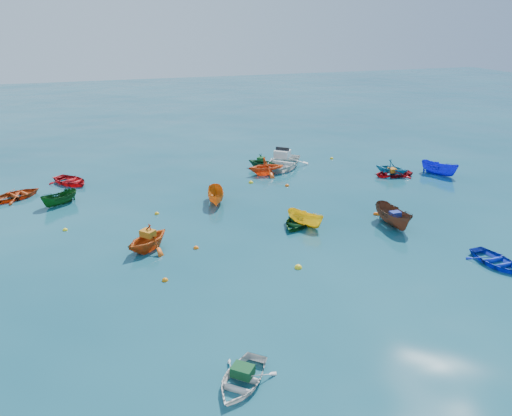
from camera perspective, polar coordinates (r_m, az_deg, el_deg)
name	(u,v)px	position (r m, az deg, el deg)	size (l,w,h in m)	color
ground	(284,246)	(27.61, 3.23, -4.35)	(160.00, 160.00, 0.00)	#0A3C4D
dinghy_white_near	(242,384)	(18.28, -1.66, -19.42)	(1.97, 2.75, 0.57)	silver
sampan_brown_mid	(393,225)	(31.32, 15.34, -1.91)	(1.26, 3.33, 1.29)	#532F1E
dinghy_blue_se	(495,264)	(28.43, 25.64, -5.79)	(2.08, 2.90, 0.60)	#0E26B7
dinghy_orange_w	(149,249)	(27.80, -12.18, -4.64)	(2.48, 2.88, 1.52)	#D55314
sampan_yellow_mid	(305,225)	(30.35, 5.63, -1.97)	(0.98, 2.59, 1.00)	yellow
dinghy_green_e	(298,225)	(30.36, 4.81, -1.94)	(2.12, 2.96, 0.61)	#0F4119
dinghy_cyan_se	(391,175)	(41.19, 15.16, 3.67)	(2.22, 2.58, 1.36)	teal
dinghy_red_nw	(18,198)	(38.47, -25.56, 1.05)	(2.29, 3.19, 0.66)	#BA3B0F
sampan_orange_n	(216,202)	(33.97, -4.57, 0.64)	(1.09, 2.90, 1.12)	#CD6413
dinghy_green_n	(262,169)	(41.43, 0.70, 4.53)	(2.18, 2.53, 1.33)	#0F4421
dinghy_red_ne	(393,176)	(40.97, 15.35, 3.56)	(2.16, 3.01, 0.63)	#A60D15
sampan_blue_far	(438,175)	(42.42, 20.12, 3.61)	(1.14, 3.03, 1.17)	#1113DB
dinghy_red_far	(71,184)	(40.16, -20.38, 2.62)	(2.35, 3.29, 0.68)	red
dinghy_orange_far	(266,174)	(39.89, 1.17, 3.86)	(2.47, 2.87, 1.51)	#EB5016
sampan_green_far	(60,205)	(35.96, -21.45, 0.36)	(0.98, 2.60, 1.01)	#104515
motorboat_white	(282,168)	(41.74, 3.00, 4.63)	(3.61, 5.05, 1.65)	white
tarp_green_a	(243,371)	(18.06, -1.54, -18.11)	(0.73, 0.56, 0.36)	#114621
tarp_blue_a	(395,214)	(30.91, 15.63, -0.66)	(0.61, 0.46, 0.30)	navy
tarp_orange_a	(148,233)	(27.45, -12.26, -2.84)	(0.74, 0.56, 0.36)	orange
tarp_green_b	(261,159)	(41.25, 0.58, 5.63)	(0.61, 0.46, 0.30)	#134C1C
tarp_orange_b	(392,170)	(40.79, 15.29, 4.19)	(0.67, 0.51, 0.32)	#B36012
buoy_or_a	(165,281)	(24.54, -10.35, -8.18)	(0.31, 0.31, 0.31)	orange
buoy_ye_a	(298,268)	(25.37, 4.84, -6.85)	(0.39, 0.39, 0.39)	yellow
buoy_or_b	(378,215)	(32.71, 13.77, -0.76)	(0.32, 0.32, 0.32)	#F15E0D
buoy_ye_b	(157,214)	(32.50, -11.27, -0.69)	(0.31, 0.31, 0.31)	gold
buoy_or_c	(196,248)	(27.48, -6.86, -4.61)	(0.30, 0.30, 0.30)	orange
buoy_ye_c	(251,183)	(37.81, -0.58, 2.88)	(0.36, 0.36, 0.36)	yellow
buoy_or_d	(376,214)	(32.72, 13.52, -0.73)	(0.33, 0.33, 0.33)	#E7530C
buoy_ye_d	(65,230)	(31.59, -20.97, -2.40)	(0.29, 0.29, 0.29)	yellow
buoy_or_e	(287,186)	(37.20, 3.56, 2.52)	(0.32, 0.32, 0.32)	#E55E0C
buoy_ye_e	(332,159)	(44.78, 8.64, 5.57)	(0.32, 0.32, 0.32)	gold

